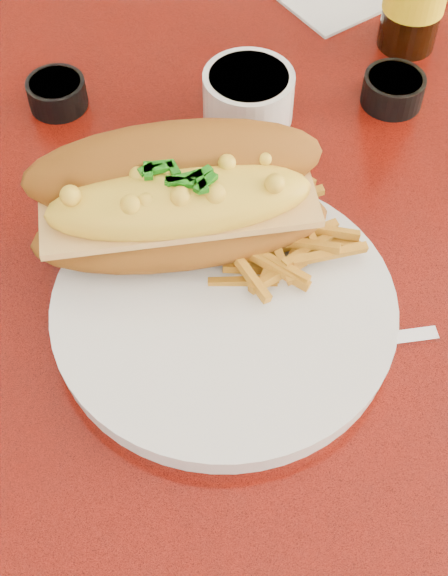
{
  "coord_description": "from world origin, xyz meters",
  "views": [
    {
      "loc": [
        -0.02,
        -0.48,
        1.31
      ],
      "look_at": [
        -0.01,
        -0.11,
        0.81
      ],
      "focal_mm": 50.0,
      "sensor_mm": 36.0,
      "label": 1
    }
  ],
  "objects_px": {
    "mac_hoagie": "(178,198)",
    "gravy_ramekin": "(248,95)",
    "knife": "(348,346)",
    "booth_bench_far": "(206,68)",
    "dinner_plate": "(224,309)",
    "diner_table": "(224,314)",
    "sauce_cup_right": "(393,89)",
    "sauce_cup_left": "(57,92)",
    "fork": "(183,233)"
  },
  "relations": [
    {
      "from": "mac_hoagie",
      "to": "gravy_ramekin",
      "type": "distance_m",
      "value": 0.18
    },
    {
      "from": "gravy_ramekin",
      "to": "knife",
      "type": "relative_size",
      "value": 0.54
    },
    {
      "from": "booth_bench_far",
      "to": "dinner_plate",
      "type": "relative_size",
      "value": 3.95
    },
    {
      "from": "diner_table",
      "to": "knife",
      "type": "height_order",
      "value": "knife"
    },
    {
      "from": "gravy_ramekin",
      "to": "sauce_cup_right",
      "type": "distance_m",
      "value": 0.15
    },
    {
      "from": "mac_hoagie",
      "to": "sauce_cup_right",
      "type": "relative_size",
      "value": 3.56
    },
    {
      "from": "sauce_cup_right",
      "to": "sauce_cup_left",
      "type": "bearing_deg",
      "value": 178.22
    },
    {
      "from": "mac_hoagie",
      "to": "gravy_ramekin",
      "type": "relative_size",
      "value": 2.69
    },
    {
      "from": "dinner_plate",
      "to": "knife",
      "type": "distance_m",
      "value": 0.1
    },
    {
      "from": "diner_table",
      "to": "sauce_cup_left",
      "type": "xyz_separation_m",
      "value": [
        -0.16,
        0.15,
        0.18
      ]
    },
    {
      "from": "booth_bench_far",
      "to": "sauce_cup_left",
      "type": "bearing_deg",
      "value": -103.47
    },
    {
      "from": "diner_table",
      "to": "sauce_cup_left",
      "type": "height_order",
      "value": "sauce_cup_left"
    },
    {
      "from": "knife",
      "to": "dinner_plate",
      "type": "bearing_deg",
      "value": 154.72
    },
    {
      "from": "mac_hoagie",
      "to": "sauce_cup_right",
      "type": "height_order",
      "value": "mac_hoagie"
    },
    {
      "from": "sauce_cup_left",
      "to": "sauce_cup_right",
      "type": "relative_size",
      "value": 0.86
    },
    {
      "from": "booth_bench_far",
      "to": "mac_hoagie",
      "type": "distance_m",
      "value": 1.01
    },
    {
      "from": "booth_bench_far",
      "to": "gravy_ramekin",
      "type": "height_order",
      "value": "booth_bench_far"
    },
    {
      "from": "knife",
      "to": "diner_table",
      "type": "bearing_deg",
      "value": 115.48
    },
    {
      "from": "sauce_cup_right",
      "to": "knife",
      "type": "distance_m",
      "value": 0.3
    },
    {
      "from": "fork",
      "to": "knife",
      "type": "bearing_deg",
      "value": -122.35
    },
    {
      "from": "mac_hoagie",
      "to": "dinner_plate",
      "type": "bearing_deg",
      "value": -71.51
    },
    {
      "from": "dinner_plate",
      "to": "mac_hoagie",
      "type": "bearing_deg",
      "value": 114.92
    },
    {
      "from": "dinner_plate",
      "to": "mac_hoagie",
      "type": "xyz_separation_m",
      "value": [
        -0.03,
        0.07,
        0.05
      ]
    },
    {
      "from": "fork",
      "to": "sauce_cup_left",
      "type": "relative_size",
      "value": 2.22
    },
    {
      "from": "booth_bench_far",
      "to": "sauce_cup_left",
      "type": "distance_m",
      "value": 0.84
    },
    {
      "from": "diner_table",
      "to": "mac_hoagie",
      "type": "xyz_separation_m",
      "value": [
        -0.04,
        -0.04,
        0.23
      ]
    },
    {
      "from": "dinner_plate",
      "to": "gravy_ramekin",
      "type": "xyz_separation_m",
      "value": [
        0.03,
        0.24,
        0.02
      ]
    },
    {
      "from": "diner_table",
      "to": "gravy_ramekin",
      "type": "distance_m",
      "value": 0.23
    },
    {
      "from": "booth_bench_far",
      "to": "sauce_cup_right",
      "type": "relative_size",
      "value": 16.8
    },
    {
      "from": "fork",
      "to": "knife",
      "type": "distance_m",
      "value": 0.17
    },
    {
      "from": "knife",
      "to": "sauce_cup_right",
      "type": "bearing_deg",
      "value": 67.76
    },
    {
      "from": "sauce_cup_right",
      "to": "knife",
      "type": "height_order",
      "value": "sauce_cup_right"
    },
    {
      "from": "diner_table",
      "to": "booth_bench_far",
      "type": "bearing_deg",
      "value": 90.0
    },
    {
      "from": "diner_table",
      "to": "fork",
      "type": "distance_m",
      "value": 0.19
    },
    {
      "from": "fork",
      "to": "sauce_cup_right",
      "type": "height_order",
      "value": "sauce_cup_right"
    },
    {
      "from": "sauce_cup_left",
      "to": "fork",
      "type": "bearing_deg",
      "value": -57.42
    },
    {
      "from": "gravy_ramekin",
      "to": "knife",
      "type": "xyz_separation_m",
      "value": [
        0.06,
        -0.27,
        -0.02
      ]
    },
    {
      "from": "mac_hoagie",
      "to": "sauce_cup_right",
      "type": "bearing_deg",
      "value": 34.11
    },
    {
      "from": "diner_table",
      "to": "dinner_plate",
      "type": "height_order",
      "value": "dinner_plate"
    },
    {
      "from": "fork",
      "to": "sauce_cup_left",
      "type": "xyz_separation_m",
      "value": [
        -0.12,
        0.19,
        -0.0
      ]
    },
    {
      "from": "sauce_cup_right",
      "to": "gravy_ramekin",
      "type": "bearing_deg",
      "value": -174.54
    },
    {
      "from": "gravy_ramekin",
      "to": "sauce_cup_left",
      "type": "bearing_deg",
      "value": 172.66
    },
    {
      "from": "booth_bench_far",
      "to": "gravy_ramekin",
      "type": "distance_m",
      "value": 0.85
    },
    {
      "from": "sauce_cup_right",
      "to": "knife",
      "type": "bearing_deg",
      "value": -106.08
    },
    {
      "from": "gravy_ramekin",
      "to": "sauce_cup_left",
      "type": "relative_size",
      "value": 1.53
    },
    {
      "from": "diner_table",
      "to": "gravy_ramekin",
      "type": "height_order",
      "value": "gravy_ramekin"
    },
    {
      "from": "knife",
      "to": "gravy_ramekin",
      "type": "bearing_deg",
      "value": 96.6
    },
    {
      "from": "dinner_plate",
      "to": "gravy_ramekin",
      "type": "distance_m",
      "value": 0.24
    },
    {
      "from": "gravy_ramekin",
      "to": "mac_hoagie",
      "type": "bearing_deg",
      "value": -111.97
    },
    {
      "from": "sauce_cup_left",
      "to": "knife",
      "type": "distance_m",
      "value": 0.39
    }
  ]
}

